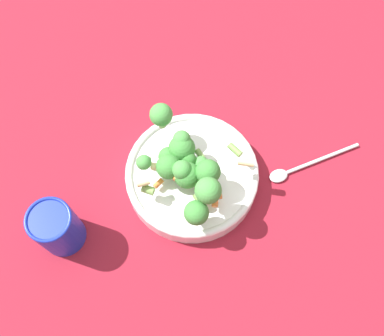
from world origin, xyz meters
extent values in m
plane|color=maroon|center=(0.00, 0.00, 0.00)|extent=(3.00, 3.00, 0.00)
cylinder|color=white|center=(0.00, 0.00, 0.02)|extent=(0.25, 0.25, 0.04)
torus|color=white|center=(0.00, 0.00, 0.04)|extent=(0.25, 0.25, 0.01)
cylinder|color=#8CB766|center=(0.03, -0.01, 0.06)|extent=(0.02, 0.02, 0.02)
sphere|color=#3D8438|center=(0.03, -0.01, 0.09)|extent=(0.05, 0.05, 0.05)
cylinder|color=#8CB766|center=(-0.06, 0.07, 0.07)|extent=(0.01, 0.01, 0.01)
sphere|color=#3D8438|center=(-0.06, 0.07, 0.09)|extent=(0.04, 0.04, 0.04)
cylinder|color=#8CB766|center=(0.06, 0.06, 0.08)|extent=(0.01, 0.01, 0.01)
sphere|color=#479342|center=(0.06, 0.06, 0.10)|extent=(0.03, 0.03, 0.03)
cylinder|color=#8CB766|center=(0.00, 0.03, 0.08)|extent=(0.01, 0.01, 0.01)
sphere|color=#479342|center=(0.00, 0.03, 0.10)|extent=(0.03, 0.03, 0.03)
cylinder|color=#8CB766|center=(0.09, -0.03, 0.09)|extent=(0.01, 0.01, 0.02)
sphere|color=#479342|center=(0.09, -0.03, 0.12)|extent=(0.04, 0.04, 0.04)
cylinder|color=#8CB766|center=(0.03, 0.03, 0.06)|extent=(0.02, 0.02, 0.01)
sphere|color=#3D8438|center=(0.03, 0.03, 0.09)|extent=(0.04, 0.04, 0.04)
cylinder|color=#8CB766|center=(0.04, -0.02, 0.08)|extent=(0.01, 0.01, 0.01)
sphere|color=#479342|center=(0.04, -0.02, 0.10)|extent=(0.03, 0.03, 0.03)
cylinder|color=#8CB766|center=(0.04, 0.02, 0.05)|extent=(0.01, 0.01, 0.02)
sphere|color=#3D8438|center=(0.04, 0.02, 0.08)|extent=(0.04, 0.04, 0.04)
cylinder|color=#8CB766|center=(-0.01, -0.01, 0.06)|extent=(0.01, 0.01, 0.02)
sphere|color=#479342|center=(-0.01, -0.01, 0.08)|extent=(0.03, 0.03, 0.03)
cylinder|color=#8CB766|center=(0.01, 0.00, 0.07)|extent=(0.01, 0.01, 0.01)
sphere|color=#33722D|center=(0.01, 0.00, 0.09)|extent=(0.03, 0.03, 0.03)
cylinder|color=#8CB766|center=(-0.03, 0.00, 0.07)|extent=(0.02, 0.02, 0.02)
sphere|color=#3D8438|center=(-0.03, 0.00, 0.10)|extent=(0.04, 0.04, 0.04)
cylinder|color=#8CB766|center=(-0.06, 0.03, 0.09)|extent=(0.02, 0.02, 0.02)
sphere|color=#479342|center=(-0.06, 0.03, 0.12)|extent=(0.04, 0.04, 0.04)
cylinder|color=#8CB766|center=(-0.01, 0.02, 0.06)|extent=(0.02, 0.02, 0.02)
sphere|color=#3D8438|center=(-0.01, 0.02, 0.09)|extent=(0.05, 0.05, 0.05)
cylinder|color=beige|center=(0.04, 0.08, 0.09)|extent=(0.02, 0.03, 0.01)
cylinder|color=#729E4C|center=(0.01, 0.00, 0.07)|extent=(0.03, 0.03, 0.01)
cylinder|color=beige|center=(-0.05, 0.07, 0.08)|extent=(0.02, 0.02, 0.01)
cylinder|color=#729E4C|center=(0.03, 0.08, 0.07)|extent=(0.02, 0.02, 0.01)
cylinder|color=#729E4C|center=(0.07, 0.04, 0.07)|extent=(0.02, 0.02, 0.01)
cylinder|color=orange|center=(-0.06, 0.02, 0.06)|extent=(0.03, 0.03, 0.01)
cylinder|color=#729E4C|center=(0.00, -0.02, 0.07)|extent=(0.03, 0.02, 0.01)
cylinder|color=beige|center=(0.04, 0.04, 0.08)|extent=(0.02, 0.02, 0.01)
cylinder|color=orange|center=(0.01, 0.03, 0.09)|extent=(0.02, 0.03, 0.01)
cylinder|color=orange|center=(-0.07, 0.02, 0.06)|extent=(0.02, 0.03, 0.01)
cylinder|color=#729E4C|center=(0.01, 0.02, 0.07)|extent=(0.01, 0.02, 0.01)
cylinder|color=orange|center=(0.03, 0.06, 0.05)|extent=(0.01, 0.02, 0.01)
cylinder|color=#729E4C|center=(-0.04, -0.07, 0.08)|extent=(0.03, 0.01, 0.01)
cylinder|color=beige|center=(-0.07, -0.06, 0.09)|extent=(0.03, 0.03, 0.01)
cylinder|color=#729E4C|center=(-0.05, 0.04, 0.06)|extent=(0.02, 0.02, 0.01)
cylinder|color=#729E4C|center=(0.04, 0.00, 0.09)|extent=(0.02, 0.02, 0.01)
cylinder|color=orange|center=(-0.06, 0.06, 0.07)|extent=(0.02, 0.01, 0.01)
cylinder|color=#192DAD|center=(0.11, 0.23, 0.05)|extent=(0.08, 0.08, 0.11)
torus|color=#192DAD|center=(0.11, 0.23, 0.11)|extent=(0.08, 0.08, 0.01)
cylinder|color=silver|center=(-0.17, -0.19, 0.00)|extent=(0.08, 0.14, 0.01)
ellipsoid|color=silver|center=(-0.12, -0.11, 0.01)|extent=(0.04, 0.04, 0.01)
camera|label=1|loc=(-0.20, 0.24, 0.80)|focal=42.00mm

